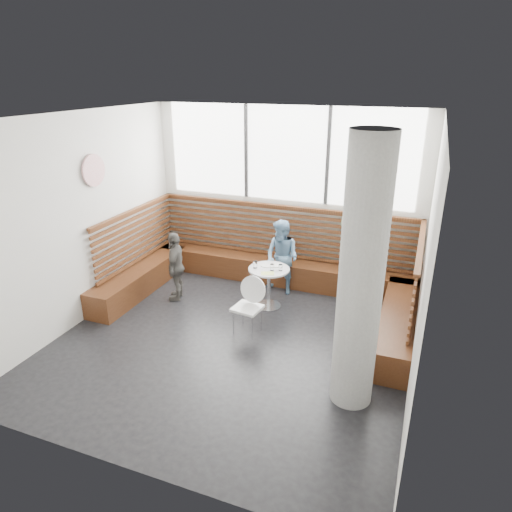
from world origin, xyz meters
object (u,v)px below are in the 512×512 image
at_px(cafe_table, 269,279).
at_px(cafe_chair, 249,301).
at_px(concrete_column, 361,278).
at_px(child_left, 176,266).
at_px(adult_man, 359,265).
at_px(child_back, 282,257).

bearing_deg(cafe_table, cafe_chair, -90.85).
xyz_separation_m(concrete_column, child_left, (-3.32, 1.58, -0.99)).
relative_size(cafe_table, cafe_chair, 0.80).
xyz_separation_m(adult_man, child_back, (-1.40, 0.48, -0.25)).
bearing_deg(adult_man, child_back, 87.36).
relative_size(concrete_column, child_back, 2.39).
bearing_deg(cafe_chair, child_left, 167.41).
bearing_deg(adult_man, cafe_chair, 140.92).
relative_size(concrete_column, adult_man, 1.74).
xyz_separation_m(cafe_table, cafe_chair, (-0.01, -0.86, 0.01)).
relative_size(adult_man, child_back, 1.37).
relative_size(cafe_table, child_left, 0.58).
height_order(cafe_table, child_left, child_left).
distance_m(cafe_chair, child_back, 1.49).
bearing_deg(child_back, concrete_column, -35.06).
relative_size(child_back, child_left, 1.10).
bearing_deg(cafe_chair, concrete_column, -22.15).
height_order(cafe_table, adult_man, adult_man).
xyz_separation_m(cafe_table, child_left, (-1.60, -0.27, 0.11)).
bearing_deg(concrete_column, cafe_table, 132.81).
bearing_deg(child_back, child_left, -130.83).
height_order(cafe_chair, adult_man, adult_man).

